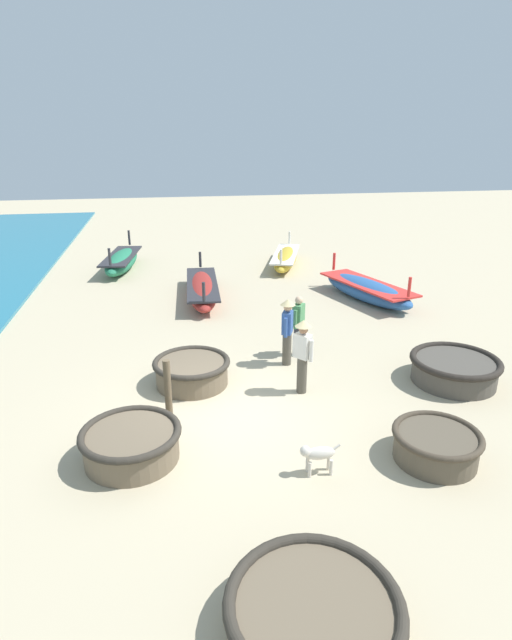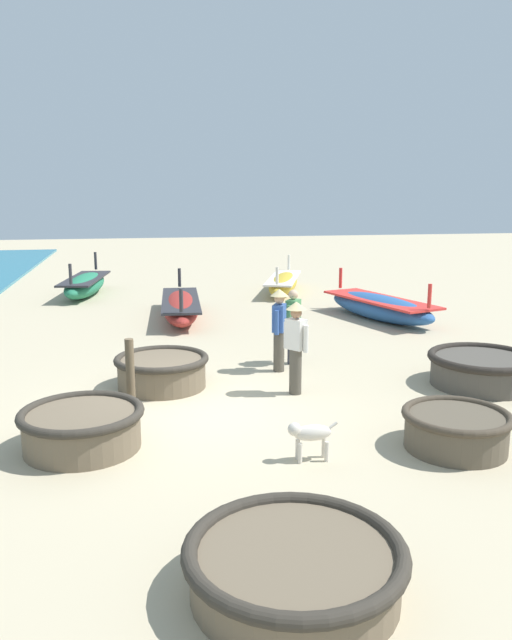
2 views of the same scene
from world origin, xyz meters
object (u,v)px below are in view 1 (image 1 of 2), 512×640
Objects in this scene: coracle_nearest at (454,369)px; long_boat_blue_hull at (202,289)px; coracle_front_right at (436,444)px; coracle_upturned at (131,443)px; fisherman_standing_left at (303,352)px; dog at (317,454)px; fisherman_by_coracle at (298,324)px; long_boat_red_hull at (285,258)px; mooring_post_mid_beach at (168,390)px; coracle_front_left at (192,371)px; coracle_weathered at (314,614)px; long_boat_green_hull at (122,261)px; fisherman_crouching at (287,328)px; long_boat_ochre_hull at (367,290)px.

coracle_nearest is 8.93m from long_boat_blue_hull.
coracle_upturned is (-5.12, 1.01, 0.02)m from coracle_front_right.
coracle_nearest is 3.58m from fisherman_standing_left.
fisherman_standing_left reaches higher than coracle_front_right.
coracle_upturned is at bearing -167.18° from coracle_nearest.
coracle_nearest is 2.91× the size of dog.
coracle_nearest is 1.27× the size of fisherman_by_coracle.
long_boat_red_hull is 2.84× the size of fisherman_by_coracle.
mooring_post_mid_beach is (-4.45, 2.22, 0.33)m from coracle_front_right.
coracle_front_left is at bearing 160.32° from fisherman_standing_left.
coracle_front_right is 4.03m from coracle_weathered.
fisherman_standing_left is 2.89m from dog.
coracle_front_right reaches higher than dog.
long_boat_green_hull is at bearing 112.53° from coracle_front_right.
fisherman_standing_left is 2.94m from mooring_post_mid_beach.
fisherman_by_coracle reaches higher than coracle_front_left.
coracle_front_left is 2.54m from fisherman_standing_left.
long_boat_green_hull reaches higher than coracle_front_left.
fisherman_crouching reaches higher than coracle_front_left.
coracle_upturned is (-2.12, 3.69, 0.05)m from coracle_weathered.
coracle_weathered is at bearing -73.55° from mooring_post_mid_beach.
coracle_front_right is 0.75× the size of coracle_weathered.
long_boat_green_hull reaches higher than coracle_weathered.
long_boat_ochre_hull is 9.48m from mooring_post_mid_beach.
fisherman_by_coracle is (-3.55, -4.03, 0.47)m from long_boat_ochre_hull.
fisherman_by_coracle is 4.83m from dog.
long_boat_green_hull reaches higher than coracle_front_right.
fisherman_standing_left reaches higher than long_boat_red_hull.
fisherman_standing_left reaches higher than fisherman_by_coracle.
fisherman_by_coracle is (1.95, -5.26, 0.50)m from long_boat_blue_hull.
mooring_post_mid_beach is (-5.31, -11.81, 0.30)m from long_boat_red_hull.
mooring_post_mid_beach is at bearing -82.57° from long_boat_green_hull.
coracle_upturned is 9.21m from long_boat_blue_hull.
coracle_front_left is 6.38m from coracle_weathered.
mooring_post_mid_beach is (-1.45, 4.90, 0.36)m from coracle_weathered.
coracle_nearest is 1.20× the size of fisherman_standing_left.
long_boat_ochre_hull is 10.31m from long_boat_green_hull.
long_boat_red_hull is (-1.08, 11.42, 0.00)m from coracle_nearest.
long_boat_blue_hull is (-3.10, 9.99, 0.04)m from coracle_front_right.
mooring_post_mid_beach is (1.62, -12.42, 0.25)m from long_boat_green_hull.
long_boat_green_hull is at bearing 122.60° from long_boat_blue_hull.
coracle_front_right is 0.35× the size of long_boat_ochre_hull.
coracle_upturned is 1.04× the size of fisherman_standing_left.
dog is at bearing -63.57° from coracle_front_left.
mooring_post_mid_beach is at bearing -114.19° from long_boat_red_hull.
fisherman_crouching is (1.45, 6.93, 0.69)m from coracle_weathered.
mooring_post_mid_beach is at bearing 136.77° from dog.
dog is at bearing 71.74° from coracle_weathered.
coracle_weathered is 2.95× the size of dog.
coracle_upturned is (-1.22, -2.62, -0.01)m from coracle_front_left.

